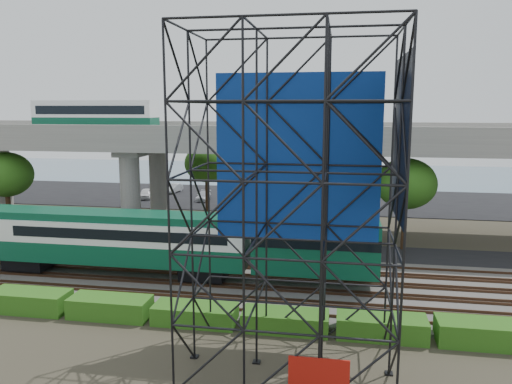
# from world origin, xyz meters

# --- Properties ---
(ground) EXTENTS (140.00, 140.00, 0.00)m
(ground) POSITION_xyz_m (0.00, 0.00, 0.00)
(ground) COLOR #474233
(ground) RESTS_ON ground
(ballast_bed) EXTENTS (90.00, 12.00, 0.20)m
(ballast_bed) POSITION_xyz_m (0.00, 2.00, 0.10)
(ballast_bed) COLOR slate
(ballast_bed) RESTS_ON ground
(service_road) EXTENTS (90.00, 5.00, 0.08)m
(service_road) POSITION_xyz_m (0.00, 10.50, 0.04)
(service_road) COLOR black
(service_road) RESTS_ON ground
(parking_lot) EXTENTS (90.00, 18.00, 0.08)m
(parking_lot) POSITION_xyz_m (0.00, 34.00, 0.04)
(parking_lot) COLOR black
(parking_lot) RESTS_ON ground
(harbor_water) EXTENTS (140.00, 40.00, 0.03)m
(harbor_water) POSITION_xyz_m (0.00, 56.00, 0.01)
(harbor_water) COLOR slate
(harbor_water) RESTS_ON ground
(rail_tracks) EXTENTS (90.00, 9.52, 0.16)m
(rail_tracks) POSITION_xyz_m (0.00, 2.00, 0.28)
(rail_tracks) COLOR #472D1E
(rail_tracks) RESTS_ON ballast_bed
(commuter_train) EXTENTS (29.30, 3.06, 4.30)m
(commuter_train) POSITION_xyz_m (-4.63, 2.00, 2.88)
(commuter_train) COLOR black
(commuter_train) RESTS_ON rail_tracks
(overpass) EXTENTS (80.00, 12.00, 12.40)m
(overpass) POSITION_xyz_m (-1.08, 16.00, 8.21)
(overpass) COLOR #9E9B93
(overpass) RESTS_ON ground
(scaffold_tower) EXTENTS (9.36, 6.36, 15.00)m
(scaffold_tower) POSITION_xyz_m (6.59, -7.98, 7.47)
(scaffold_tower) COLOR black
(scaffold_tower) RESTS_ON ground
(hedge_strip) EXTENTS (34.60, 1.80, 1.20)m
(hedge_strip) POSITION_xyz_m (1.01, -4.30, 0.56)
(hedge_strip) COLOR #2B5B15
(hedge_strip) RESTS_ON ground
(trees) EXTENTS (40.94, 16.94, 7.69)m
(trees) POSITION_xyz_m (-4.67, 16.17, 5.57)
(trees) COLOR #382314
(trees) RESTS_ON ground
(suv) EXTENTS (5.19, 2.48, 1.43)m
(suv) POSITION_xyz_m (-8.81, 10.75, 0.79)
(suv) COLOR black
(suv) RESTS_ON service_road
(parked_cars) EXTENTS (34.89, 9.54, 1.28)m
(parked_cars) POSITION_xyz_m (0.30, 33.45, 0.67)
(parked_cars) COLOR silver
(parked_cars) RESTS_ON parking_lot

